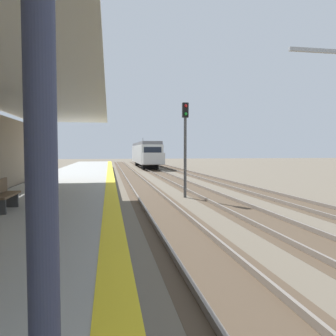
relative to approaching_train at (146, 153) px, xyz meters
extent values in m
cube|color=#999993|center=(-7.80, -38.29, -1.73)|extent=(5.00, 80.00, 0.90)
cube|color=yellow|center=(-5.55, -38.29, -1.27)|extent=(0.50, 80.00, 0.01)
cube|color=silver|center=(-7.90, -43.25, 2.17)|extent=(4.40, 24.00, 0.16)
cylinder|color=#2D334C|center=(-5.95, -49.85, -0.04)|extent=(0.16, 0.16, 4.27)
cube|color=white|center=(-7.50, -41.25, 1.64)|extent=(0.08, 1.40, 0.36)
cylinder|color=#333333|center=(-7.50, -41.25, 1.96)|extent=(0.03, 0.03, 0.27)
cube|color=#4C3D2D|center=(-3.40, -34.29, -2.17)|extent=(2.34, 120.00, 0.01)
cube|color=slate|center=(-4.12, -34.29, -2.09)|extent=(0.08, 120.00, 0.15)
cube|color=slate|center=(-2.68, -34.29, -2.09)|extent=(0.08, 120.00, 0.15)
cube|color=#4C3D2D|center=(0.00, -34.29, -2.17)|extent=(2.34, 120.00, 0.01)
cube|color=slate|center=(-0.72, -34.29, -2.09)|extent=(0.08, 120.00, 0.15)
cube|color=slate|center=(0.72, -34.29, -2.09)|extent=(0.08, 120.00, 0.15)
cube|color=#4C3D2D|center=(3.40, -34.29, -2.17)|extent=(2.34, 120.00, 0.01)
cube|color=slate|center=(2.68, -34.29, -2.09)|extent=(0.08, 120.00, 0.15)
cube|color=slate|center=(4.12, -34.29, -2.09)|extent=(0.08, 120.00, 0.15)
cube|color=silver|center=(0.00, 0.38, -0.11)|extent=(2.90, 18.00, 2.70)
cube|color=slate|center=(0.00, 0.38, 1.46)|extent=(2.67, 18.00, 0.44)
cube|color=black|center=(0.00, -8.64, 0.30)|extent=(2.32, 0.06, 1.21)
cube|color=silver|center=(0.00, -9.42, -0.58)|extent=(2.78, 1.60, 1.49)
cube|color=black|center=(1.46, 0.38, 0.30)|extent=(0.04, 15.84, 0.86)
cylinder|color=#333333|center=(0.00, 3.98, 2.13)|extent=(0.06, 0.06, 0.90)
cube|color=black|center=(0.00, -5.47, -1.82)|extent=(2.17, 2.20, 0.72)
cube|color=black|center=(0.00, 6.23, -1.82)|extent=(2.17, 2.20, 0.72)
cylinder|color=#4C4C4C|center=(-1.50, -33.88, 0.02)|extent=(0.16, 0.16, 4.40)
cube|color=black|center=(-1.50, -33.88, 2.62)|extent=(0.32, 0.24, 0.80)
sphere|color=red|center=(-1.50, -34.02, 2.84)|extent=(0.16, 0.16, 0.16)
sphere|color=green|center=(-1.50, -34.02, 2.40)|extent=(0.16, 0.16, 0.16)
cube|color=brown|center=(-8.49, -41.75, -0.84)|extent=(0.44, 1.60, 0.06)
cube|color=#333333|center=(-8.49, -41.15, -1.06)|extent=(0.36, 0.08, 0.44)
camera|label=1|loc=(-5.62, -51.60, 0.41)|focal=35.34mm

